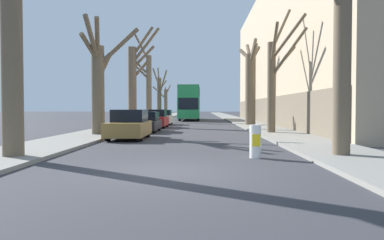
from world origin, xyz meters
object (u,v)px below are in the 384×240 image
at_px(double_decker_bus, 190,101).
at_px(street_tree_left_2, 134,81).
at_px(street_tree_right_0, 339,27).
at_px(street_tree_right_2, 251,83).
at_px(parked_car_2, 155,119).
at_px(street_tree_left_3, 148,85).
at_px(street_tree_right_1, 274,77).
at_px(street_tree_left_1, 99,81).
at_px(traffic_bollard, 255,141).
at_px(parked_car_3, 162,118).
at_px(street_tree_left_5, 165,102).
at_px(street_tree_left_0, 13,29).
at_px(parked_car_1, 146,122).
at_px(street_tree_left_4, 159,95).
at_px(parked_car_0, 129,125).

bearing_deg(double_decker_bus, street_tree_left_2, -104.18).
height_order(street_tree_right_0, street_tree_right_2, street_tree_right_0).
bearing_deg(street_tree_left_2, parked_car_2, -40.72).
distance_m(street_tree_left_3, street_tree_right_1, 21.65).
bearing_deg(street_tree_left_2, street_tree_left_1, -90.09).
bearing_deg(street_tree_right_1, traffic_bollard, -104.05).
bearing_deg(parked_car_3, street_tree_right_1, -57.60).
bearing_deg(street_tree_left_5, street_tree_left_2, -89.76).
bearing_deg(double_decker_bus, street_tree_left_3, -124.21).
bearing_deg(street_tree_left_0, parked_car_1, 81.44).
height_order(street_tree_left_2, street_tree_right_0, street_tree_right_0).
bearing_deg(street_tree_right_0, street_tree_left_5, 101.63).
height_order(street_tree_right_2, parked_car_2, street_tree_right_2).
height_order(street_tree_left_4, street_tree_right_0, street_tree_right_0).
xyz_separation_m(street_tree_right_1, parked_car_0, (-7.95, -3.54, -2.68)).
relative_size(street_tree_left_2, parked_car_1, 1.92).
distance_m(street_tree_left_3, street_tree_left_4, 9.15).
distance_m(street_tree_right_2, parked_car_2, 8.98).
height_order(street_tree_left_3, traffic_bollard, street_tree_left_3).
distance_m(street_tree_right_0, street_tree_right_1, 10.57).
bearing_deg(street_tree_left_2, street_tree_right_0, -63.32).
relative_size(street_tree_left_2, street_tree_left_5, 1.56).
bearing_deg(parked_car_3, double_decker_bus, 80.51).
bearing_deg(street_tree_right_2, street_tree_right_0, -90.14).
xyz_separation_m(street_tree_left_4, traffic_bollard, (7.31, -38.76, -2.78)).
distance_m(street_tree_left_2, street_tree_right_1, 13.48).
bearing_deg(traffic_bollard, street_tree_left_3, 104.34).
bearing_deg(parked_car_2, street_tree_left_1, -102.38).
distance_m(street_tree_left_5, parked_car_3, 25.61).
distance_m(parked_car_2, traffic_bollard, 18.71).
relative_size(street_tree_left_5, traffic_bollard, 5.15).
distance_m(street_tree_right_1, parked_car_1, 8.68).
height_order(street_tree_left_1, street_tree_right_0, street_tree_right_0).
bearing_deg(street_tree_right_2, street_tree_left_3, 139.41).
relative_size(street_tree_left_0, street_tree_left_2, 1.05).
distance_m(street_tree_left_1, street_tree_right_1, 10.13).
xyz_separation_m(double_decker_bus, parked_car_3, (-2.19, -13.10, -1.73)).
height_order(street_tree_left_0, street_tree_left_2, street_tree_left_0).
height_order(street_tree_left_0, street_tree_right_2, street_tree_left_0).
bearing_deg(double_decker_bus, street_tree_right_0, -81.08).
relative_size(street_tree_left_4, parked_car_3, 1.77).
xyz_separation_m(street_tree_right_2, parked_car_1, (-7.92, -8.22, -3.07)).
relative_size(street_tree_left_2, street_tree_left_3, 0.87).
xyz_separation_m(street_tree_left_0, street_tree_right_0, (9.87, 0.62, 0.14)).
distance_m(street_tree_left_1, parked_car_2, 9.68).
distance_m(street_tree_right_0, parked_car_2, 19.86).
distance_m(street_tree_left_3, street_tree_right_2, 13.43).
relative_size(street_tree_left_0, parked_car_0, 2.22).
height_order(street_tree_left_2, double_decker_bus, street_tree_left_2).
distance_m(street_tree_right_1, parked_car_2, 11.17).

